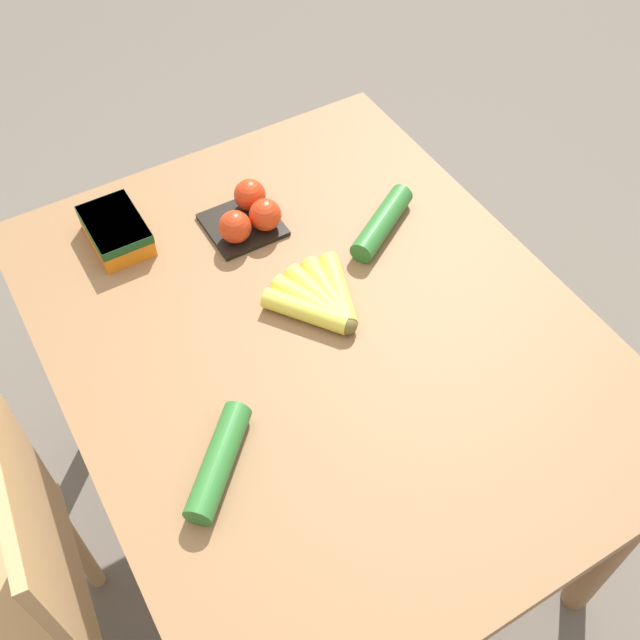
{
  "coord_description": "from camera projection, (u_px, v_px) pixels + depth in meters",
  "views": [
    {
      "loc": [
        -0.71,
        0.42,
        1.81
      ],
      "look_at": [
        0.0,
        0.0,
        0.76
      ],
      "focal_mm": 42.0,
      "sensor_mm": 36.0,
      "label": 1
    }
  ],
  "objects": [
    {
      "name": "ground_plane",
      "position": [
        320.0,
        503.0,
        1.93
      ],
      "size": [
        12.0,
        12.0,
        0.0
      ],
      "primitive_type": "plane",
      "color": "#665B51"
    },
    {
      "name": "dining_table",
      "position": [
        320.0,
        363.0,
        1.44
      ],
      "size": [
        1.15,
        0.92,
        0.73
      ],
      "color": "olive",
      "rests_on": "ground_plane"
    },
    {
      "name": "chair",
      "position": [
        6.0,
        604.0,
        1.32
      ],
      "size": [
        0.46,
        0.44,
        0.9
      ],
      "rotation": [
        0.0,
        0.0,
        3.05
      ],
      "color": "tan",
      "rests_on": "ground_plane"
    },
    {
      "name": "banana_bunch",
      "position": [
        321.0,
        300.0,
        1.38
      ],
      "size": [
        0.18,
        0.18,
        0.04
      ],
      "color": "brown",
      "rests_on": "dining_table"
    },
    {
      "name": "tomato_pack",
      "position": [
        249.0,
        214.0,
        1.5
      ],
      "size": [
        0.14,
        0.14,
        0.08
      ],
      "color": "black",
      "rests_on": "dining_table"
    },
    {
      "name": "carrot_bag",
      "position": [
        116.0,
        229.0,
        1.47
      ],
      "size": [
        0.15,
        0.1,
        0.06
      ],
      "color": "orange",
      "rests_on": "dining_table"
    },
    {
      "name": "cucumber_near",
      "position": [
        382.0,
        223.0,
        1.5
      ],
      "size": [
        0.14,
        0.19,
        0.05
      ],
      "color": "#2D702D",
      "rests_on": "dining_table"
    },
    {
      "name": "cucumber_far",
      "position": [
        219.0,
        461.0,
        1.17
      ],
      "size": [
        0.17,
        0.17,
        0.05
      ],
      "color": "#2D702D",
      "rests_on": "dining_table"
    }
  ]
}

